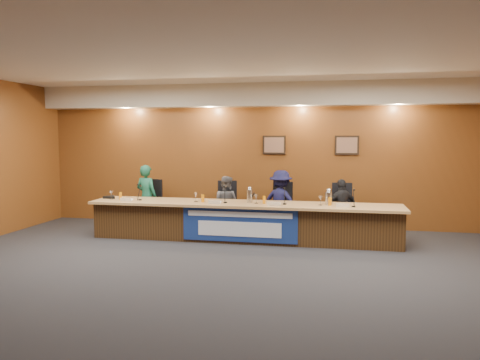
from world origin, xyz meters
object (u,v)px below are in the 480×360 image
Objects in this scene: office_chair_d at (342,212)px; carafe_right at (329,198)px; banner at (239,225)px; office_chair_a at (149,206)px; panelist_a at (147,197)px; carafe_mid at (250,196)px; panelist_c at (281,202)px; office_chair_b at (227,209)px; dais_body at (244,222)px; office_chair_c at (281,211)px; panelist_d at (342,208)px; panelist_b at (226,204)px; speakerphone at (111,197)px.

carafe_right reaches higher than office_chair_d.
banner is 2.64m from office_chair_a.
panelist_a reaches higher than banner.
carafe_mid is at bearing -3.81° from office_chair_a.
panelist_c is at bearing 144.67° from carafe_right.
office_chair_b is 1.86× the size of carafe_mid.
office_chair_c is (0.66, 0.82, 0.13)m from dais_body.
dais_body is 2.46m from panelist_a.
carafe_right is at bearing 3.56° from office_chair_a.
panelist_c is at bearing 47.66° from dais_body.
panelist_a reaches higher than office_chair_b.
panelist_d is 0.80m from carafe_right.
carafe_mid is (0.65, -0.73, 0.28)m from panelist_b.
office_chair_b is (1.80, 0.10, -0.23)m from panelist_a.
panelist_a is at bearing -178.62° from office_chair_d.
banner is at bearing 6.31° from panelist_d.
panelist_a is 2.95× the size of office_chair_d.
banner is 1.86× the size of panelist_d.
office_chair_a is 0.98m from speakerphone.
speakerphone is (-0.52, -0.78, 0.30)m from office_chair_a.
panelist_d is at bearing 8.14° from speakerphone.
panelist_d is at bearing -12.06° from office_chair_b.
carafe_right is at bearing -37.01° from office_chair_c.
office_chair_c is (0.66, 1.23, 0.10)m from banner.
panelist_b is 2.51× the size of office_chair_c.
panelist_b is at bearing -24.44° from panelist_d.
panelist_d is at bearing 69.46° from carafe_right.
office_chair_d is (1.91, 1.23, 0.10)m from banner.
office_chair_b is at bearing -161.83° from panelist_a.
carafe_mid is (0.12, 0.40, 0.50)m from banner.
carafe_mid is 2.97m from speakerphone.
carafe_right reaches higher than speakerphone.
office_chair_d is (2.43, 0.00, 0.00)m from office_chair_b.
carafe_mid reaches higher than office_chair_d.
carafe_mid is (-1.78, -0.83, 0.40)m from office_chair_d.
banner is 9.03× the size of carafe_right.
carafe_mid is (2.45, -0.83, 0.40)m from office_chair_a.
panelist_d reaches higher than office_chair_a.
carafe_mid is at bearing -1.04° from speakerphone.
office_chair_a is at bearing -75.00° from panelist_a.
speakerphone is at bearing -171.11° from office_chair_b.
carafe_mid reaches higher than carafe_right.
panelist_c is 2.80× the size of office_chair_a.
panelist_c is at bearing -175.40° from office_chair_d.
panelist_b reaches higher than carafe_right.
office_chair_b is at bearing 18.59° from speakerphone.
panelist_a reaches higher than office_chair_a.
dais_body is at bearing -179.34° from carafe_right.
panelist_d reaches higher than carafe_mid.
panelist_c reaches higher than banner.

